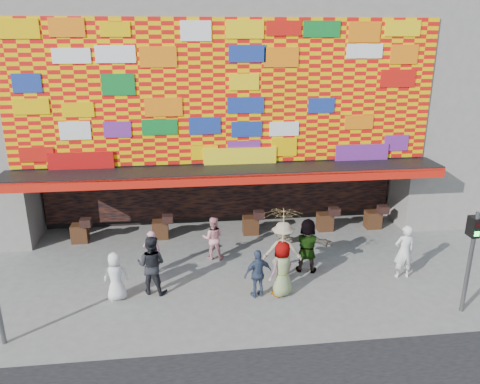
{
  "coord_description": "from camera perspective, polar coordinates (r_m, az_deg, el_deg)",
  "views": [
    {
      "loc": [
        -1.44,
        -12.19,
        7.47
      ],
      "look_at": [
        0.27,
        2.0,
        2.63
      ],
      "focal_mm": 35.0,
      "sensor_mm": 36.0,
      "label": 1
    }
  ],
  "objects": [
    {
      "name": "ped_i",
      "position": [
        16.3,
        -3.32,
        -5.61
      ],
      "size": [
        0.81,
        0.66,
        1.54
      ],
      "primitive_type": "imported",
      "rotation": [
        0.0,
        0.0,
        3.03
      ],
      "color": "pink",
      "rests_on": "ground"
    },
    {
      "name": "ped_g",
      "position": [
        14.1,
        5.15,
        -9.31
      ],
      "size": [
        1.01,
        0.92,
        1.73
      ],
      "primitive_type": "imported",
      "rotation": [
        0.0,
        0.0,
        3.72
      ],
      "color": "gray",
      "rests_on": "ground"
    },
    {
      "name": "ped_f",
      "position": [
        15.52,
        8.18,
        -6.47
      ],
      "size": [
        1.79,
        1.0,
        1.84
      ],
      "primitive_type": "imported",
      "rotation": [
        0.0,
        0.0,
        2.86
      ],
      "color": "gray",
      "rests_on": "ground"
    },
    {
      "name": "ped_h",
      "position": [
        15.88,
        19.37,
        -6.87
      ],
      "size": [
        0.66,
        0.44,
        1.8
      ],
      "primitive_type": "imported",
      "rotation": [
        0.0,
        0.0,
        3.15
      ],
      "color": "silver",
      "rests_on": "ground"
    },
    {
      "name": "parasol",
      "position": [
        13.52,
        5.31,
        -4.21
      ],
      "size": [
        1.23,
        1.25,
        2.0
      ],
      "color": "#FFEFA0",
      "rests_on": "ground"
    },
    {
      "name": "ped_b",
      "position": [
        15.57,
        -10.7,
        -7.21
      ],
      "size": [
        0.62,
        0.48,
        1.5
      ],
      "primitive_type": "imported",
      "rotation": [
        0.0,
        0.0,
        3.37
      ],
      "color": "pink",
      "rests_on": "ground"
    },
    {
      "name": "ped_c",
      "position": [
        14.4,
        -10.75,
        -8.72
      ],
      "size": [
        1.06,
        0.94,
        1.84
      ],
      "primitive_type": "imported",
      "rotation": [
        0.0,
        0.0,
        2.83
      ],
      "color": "black",
      "rests_on": "ground"
    },
    {
      "name": "ped_e",
      "position": [
        14.03,
        2.21,
        -9.91
      ],
      "size": [
        0.96,
        0.62,
        1.51
      ],
      "primitive_type": "imported",
      "rotation": [
        0.0,
        0.0,
        3.44
      ],
      "color": "#374460",
      "rests_on": "ground"
    },
    {
      "name": "shop_building",
      "position": [
        20.54,
        -2.87,
        12.43
      ],
      "size": [
        15.2,
        9.4,
        10.0
      ],
      "color": "gray",
      "rests_on": "ground"
    },
    {
      "name": "ground",
      "position": [
        14.37,
        -0.12,
        -12.63
      ],
      "size": [
        90.0,
        90.0,
        0.0
      ],
      "primitive_type": "plane",
      "color": "slate",
      "rests_on": "ground"
    },
    {
      "name": "ped_d",
      "position": [
        14.99,
        5.2,
        -7.12
      ],
      "size": [
        1.34,
        0.9,
        1.92
      ],
      "primitive_type": "imported",
      "rotation": [
        0.0,
        0.0,
        2.98
      ],
      "color": "tan",
      "rests_on": "ground"
    },
    {
      "name": "signal_right",
      "position": [
        14.28,
        26.38,
        -6.51
      ],
      "size": [
        0.22,
        0.2,
        3.0
      ],
      "color": "#59595B",
      "rests_on": "ground"
    },
    {
      "name": "ped_a",
      "position": [
        14.36,
        -14.92,
        -9.9
      ],
      "size": [
        0.83,
        0.66,
        1.5
      ],
      "primitive_type": "imported",
      "rotation": [
        0.0,
        0.0,
        3.42
      ],
      "color": "silver",
      "rests_on": "ground"
    }
  ]
}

